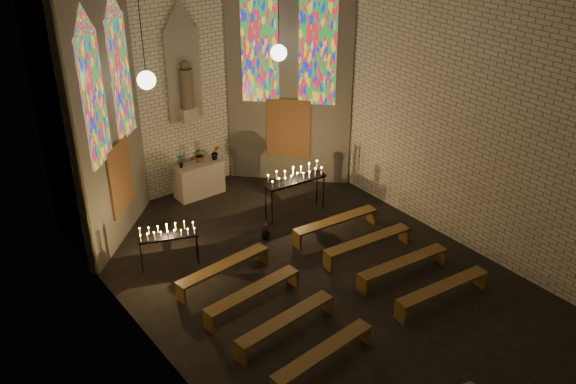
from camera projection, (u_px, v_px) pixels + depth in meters
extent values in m
plane|color=black|center=(318.00, 283.00, 14.93)|extent=(12.00, 12.00, 0.00)
cube|color=beige|center=(182.00, 74.00, 17.52)|extent=(8.00, 0.02, 7.00)
cube|color=beige|center=(145.00, 201.00, 11.17)|extent=(0.02, 12.00, 7.00)
cube|color=beige|center=(450.00, 105.00, 15.42)|extent=(0.02, 12.00, 7.00)
cube|color=beige|center=(104.00, 108.00, 15.18)|extent=(2.72, 2.72, 7.00)
cube|color=beige|center=(289.00, 67.00, 18.10)|extent=(2.72, 2.72, 7.00)
cube|color=#4C3F8C|center=(94.00, 100.00, 14.22)|extent=(0.78, 0.78, 3.00)
cube|color=#4C3F8C|center=(121.00, 78.00, 15.64)|extent=(0.78, 0.78, 3.00)
cube|color=#4C3F8C|center=(260.00, 50.00, 17.83)|extent=(0.78, 0.78, 3.00)
cube|color=#4C3F8C|center=(318.00, 52.00, 17.63)|extent=(0.78, 0.78, 3.00)
cube|color=brown|center=(121.00, 177.00, 16.01)|extent=(0.95, 0.95, 1.80)
cube|color=brown|center=(289.00, 128.00, 18.80)|extent=(0.95, 0.95, 1.80)
cube|color=gray|center=(183.00, 75.00, 17.47)|extent=(1.00, 0.12, 2.60)
cone|color=gray|center=(178.00, 14.00, 16.69)|extent=(1.00, 1.00, 0.80)
cube|color=#B0A390|center=(189.00, 114.00, 17.89)|extent=(0.45, 0.30, 0.40)
cylinder|color=brown|center=(187.00, 89.00, 17.53)|extent=(0.36, 0.36, 1.10)
sphere|color=brown|center=(185.00, 65.00, 17.23)|extent=(0.26, 0.26, 0.26)
sphere|color=white|center=(146.00, 80.00, 14.85)|extent=(0.44, 0.44, 0.44)
cylinder|color=black|center=(140.00, 19.00, 14.19)|extent=(0.02, 0.02, 2.80)
sphere|color=white|center=(279.00, 53.00, 16.86)|extent=(0.44, 0.44, 0.44)
cube|color=#B0A390|center=(199.00, 179.00, 18.54)|extent=(1.40, 0.60, 1.00)
imported|color=#4C723F|center=(180.00, 161.00, 17.99)|extent=(0.25, 0.21, 0.41)
imported|color=#4C723F|center=(200.00, 155.00, 18.32)|extent=(0.51, 0.48, 0.45)
imported|color=#4C723F|center=(215.00, 152.00, 18.45)|extent=(0.30, 0.27, 0.45)
imported|color=#4C723F|center=(266.00, 231.00, 16.54)|extent=(0.32, 0.32, 0.43)
cube|color=black|center=(168.00, 237.00, 15.17)|extent=(1.46, 0.84, 0.04)
cylinder|color=black|center=(141.00, 259.00, 15.10)|extent=(0.03, 0.03, 0.81)
cylinder|color=black|center=(198.00, 250.00, 15.42)|extent=(0.03, 0.03, 0.81)
cylinder|color=black|center=(140.00, 253.00, 15.32)|extent=(0.03, 0.03, 0.81)
cylinder|color=black|center=(196.00, 244.00, 15.64)|extent=(0.03, 0.03, 0.81)
cube|color=black|center=(295.00, 181.00, 17.31)|extent=(1.81, 0.58, 0.06)
cylinder|color=black|center=(272.00, 208.00, 17.04)|extent=(0.03, 0.03, 1.00)
cylinder|color=black|center=(324.00, 192.00, 17.82)|extent=(0.03, 0.03, 1.00)
cylinder|color=black|center=(266.00, 203.00, 17.29)|extent=(0.03, 0.03, 1.00)
cylinder|color=black|center=(317.00, 188.00, 18.07)|extent=(0.03, 0.03, 1.00)
cube|color=brown|center=(223.00, 265.00, 14.79)|extent=(2.46, 0.57, 0.06)
cube|color=brown|center=(181.00, 294.00, 14.18)|extent=(0.09, 0.35, 0.44)
cube|color=brown|center=(263.00, 254.00, 15.60)|extent=(0.09, 0.35, 0.44)
cube|color=brown|center=(336.00, 220.00, 16.60)|extent=(2.46, 0.57, 0.06)
cube|color=brown|center=(297.00, 240.00, 16.15)|extent=(0.09, 0.35, 0.44)
cube|color=brown|center=(372.00, 215.00, 17.26)|extent=(0.09, 0.35, 0.44)
cube|color=brown|center=(253.00, 291.00, 13.94)|extent=(2.46, 0.57, 0.06)
cube|color=brown|center=(209.00, 322.00, 13.34)|extent=(0.09, 0.35, 0.44)
cube|color=brown|center=(293.00, 277.00, 14.75)|extent=(0.09, 0.35, 0.44)
cube|color=brown|center=(368.00, 240.00, 15.76)|extent=(2.46, 0.57, 0.06)
cube|color=brown|center=(328.00, 262.00, 15.31)|extent=(0.09, 0.35, 0.44)
cube|color=brown|center=(404.00, 234.00, 16.41)|extent=(0.09, 0.35, 0.44)
cube|color=brown|center=(286.00, 319.00, 13.09)|extent=(2.46, 0.57, 0.06)
cube|color=brown|center=(240.00, 354.00, 12.49)|extent=(0.09, 0.35, 0.44)
cube|color=brown|center=(326.00, 303.00, 13.90)|extent=(0.09, 0.35, 0.44)
cube|color=brown|center=(403.00, 262.00, 14.91)|extent=(2.46, 0.57, 0.06)
cube|color=brown|center=(362.00, 286.00, 14.46)|extent=(0.09, 0.35, 0.44)
cube|color=brown|center=(440.00, 255.00, 15.57)|extent=(0.09, 0.35, 0.44)
cube|color=brown|center=(323.00, 351.00, 12.25)|extent=(2.46, 0.57, 0.06)
cube|color=brown|center=(364.00, 332.00, 13.06)|extent=(0.09, 0.35, 0.44)
cube|color=brown|center=(443.00, 287.00, 14.06)|extent=(2.46, 0.57, 0.06)
cube|color=brown|center=(401.00, 313.00, 13.61)|extent=(0.09, 0.35, 0.44)
cube|color=brown|center=(480.00, 278.00, 14.72)|extent=(0.09, 0.35, 0.44)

